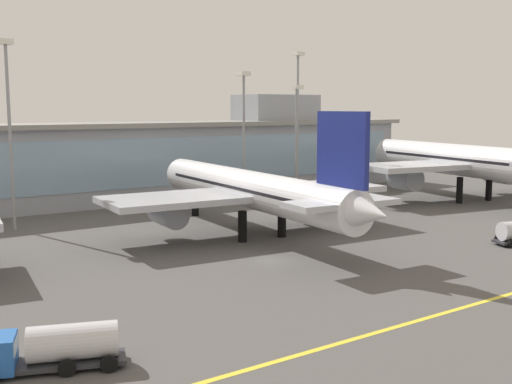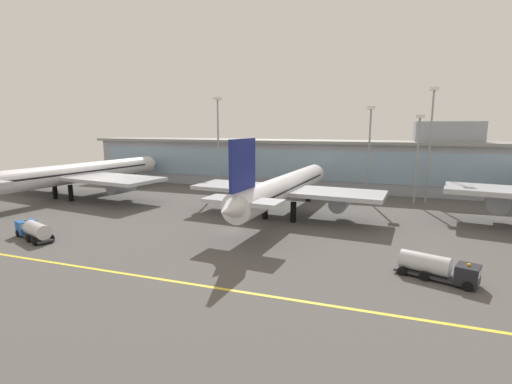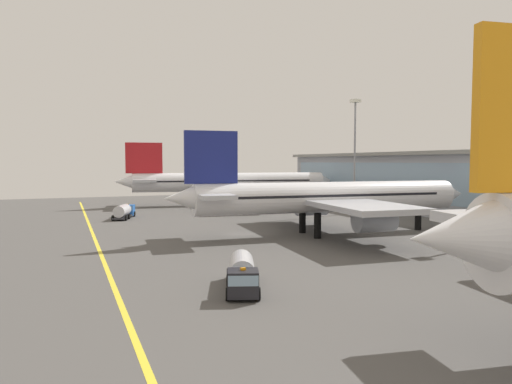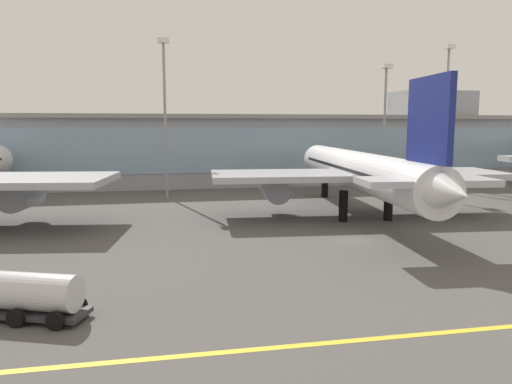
# 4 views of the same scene
# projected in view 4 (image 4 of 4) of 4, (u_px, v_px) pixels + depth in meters

# --- Properties ---
(ground_plane) EXTENTS (182.91, 182.91, 0.00)m
(ground_plane) POSITION_uv_depth(u_px,v_px,m) (353.00, 241.00, 49.66)
(ground_plane) COLOR #514F4C
(taxiway_centreline_stripe) EXTENTS (146.33, 0.50, 0.01)m
(taxiway_centreline_stripe) POSITION_uv_depth(u_px,v_px,m) (498.00, 328.00, 28.28)
(taxiway_centreline_stripe) COLOR yellow
(taxiway_centreline_stripe) RESTS_ON ground
(terminal_building) EXTENTS (133.65, 14.00, 19.06)m
(terminal_building) POSITION_uv_depth(u_px,v_px,m) (266.00, 147.00, 97.51)
(terminal_building) COLOR #9399A3
(terminal_building) RESTS_ON ground
(airliner_near_right) EXTENTS (38.52, 51.80, 16.09)m
(airliner_near_right) POSITION_uv_depth(u_px,v_px,m) (359.00, 172.00, 62.25)
(airliner_near_right) COLOR black
(airliner_near_right) RESTS_ON ground
(fuel_tanker_truck) EXTENTS (9.32, 5.58, 2.90)m
(fuel_tanker_truck) POSITION_uv_depth(u_px,v_px,m) (10.00, 294.00, 29.62)
(fuel_tanker_truck) COLOR black
(fuel_tanker_truck) RESTS_ON ground
(apron_light_mast_west) EXTENTS (1.80, 1.80, 22.49)m
(apron_light_mast_west) POSITION_uv_depth(u_px,v_px,m) (385.00, 108.00, 86.41)
(apron_light_mast_west) COLOR gray
(apron_light_mast_west) RESTS_ON ground
(apron_light_mast_centre) EXTENTS (1.80, 1.80, 26.58)m
(apron_light_mast_centre) POSITION_uv_depth(u_px,v_px,m) (447.00, 97.00, 90.67)
(apron_light_mast_centre) COLOR gray
(apron_light_mast_centre) RESTS_ON ground
(apron_light_mast_east) EXTENTS (1.80, 1.80, 25.35)m
(apron_light_mast_east) POSITION_uv_depth(u_px,v_px,m) (165.00, 96.00, 76.93)
(apron_light_mast_east) COLOR gray
(apron_light_mast_east) RESTS_ON ground
(apron_light_mast_far_east) EXTENTS (1.80, 1.80, 20.41)m
(apron_light_mast_far_east) POSITION_uv_depth(u_px,v_px,m) (442.00, 115.00, 87.60)
(apron_light_mast_far_east) COLOR gray
(apron_light_mast_far_east) RESTS_ON ground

